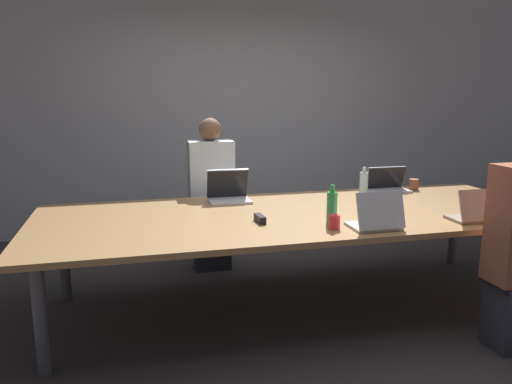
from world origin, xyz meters
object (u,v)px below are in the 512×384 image
object	(u,v)px
cup_near_right	(502,210)
laptop_near_midright	(377,218)
laptop_far_right	(387,184)
person_far_midleft	(211,197)
cup_far_right	(414,184)
bottle_far_right	(364,183)
laptop_near_right	(478,212)
bottle_near_right	(500,199)
bottle_near_midright	(332,208)
laptop_far_midleft	(229,192)
stapler	(260,219)
cup_near_midright	(334,222)

from	to	relation	value
cup_near_right	laptop_near_midright	bearing A→B (deg)	-174.92
laptop_far_right	laptop_near_midright	size ratio (longest dim) A/B	1.13
person_far_midleft	laptop_near_midright	bearing A→B (deg)	-61.44
cup_far_right	bottle_far_right	distance (m)	0.57
laptop_near_right	person_far_midleft	bearing A→B (deg)	-43.28
cup_far_right	laptop_near_midright	xyz separation A→B (m)	(-0.95, -1.12, 0.02)
cup_far_right	bottle_far_right	size ratio (longest dim) A/B	0.40
bottle_far_right	laptop_near_right	bearing A→B (deg)	-68.87
cup_far_right	bottle_near_right	bearing A→B (deg)	-82.78
bottle_near_midright	bottle_far_right	bearing A→B (deg)	52.36
laptop_far_midleft	bottle_near_midright	xyz separation A→B (m)	(0.53, -0.90, 0.04)
bottle_near_midright	laptop_far_right	bearing A→B (deg)	45.51
person_far_midleft	cup_near_right	distance (m)	2.38
bottle_near_midright	cup_near_right	bearing A→B (deg)	-3.70
cup_near_right	stapler	bearing A→B (deg)	171.26
laptop_far_midleft	bottle_near_midright	distance (m)	1.04
person_far_midleft	bottle_near_right	size ratio (longest dim) A/B	5.56
stapler	laptop_near_midright	bearing A→B (deg)	-30.51
cup_near_right	cup_near_midright	world-z (taller)	cup_near_right
laptop_near_right	bottle_far_right	bearing A→B (deg)	-68.87
laptop_near_midright	stapler	distance (m)	0.78
cup_near_midright	person_far_midleft	bearing A→B (deg)	111.36
bottle_near_midright	stapler	size ratio (longest dim) A/B	1.80
laptop_near_right	cup_near_midright	distance (m)	1.05
laptop_near_midright	cup_near_midright	world-z (taller)	laptop_near_midright
person_far_midleft	stapler	size ratio (longest dim) A/B	9.11
laptop_near_midright	cup_near_right	bearing A→B (deg)	-174.92
cup_near_right	bottle_near_midright	world-z (taller)	bottle_near_midright
laptop_far_right	laptop_near_right	world-z (taller)	laptop_near_right
cup_near_right	stapler	distance (m)	1.75
bottle_near_midright	stapler	world-z (taller)	bottle_near_midright
laptop_far_midleft	laptop_near_midright	bearing A→B (deg)	-54.27
bottle_near_midright	bottle_near_right	bearing A→B (deg)	-0.52
laptop_far_right	bottle_near_midright	xyz separation A→B (m)	(-0.93, -0.94, 0.05)
laptop_far_midleft	person_far_midleft	size ratio (longest dim) A/B	0.25
bottle_far_right	bottle_near_right	xyz separation A→B (m)	(0.68, -0.84, 0.00)
cup_far_right	cup_near_right	world-z (taller)	cup_far_right
laptop_near_right	laptop_far_right	bearing A→B (deg)	-85.05
bottle_far_right	laptop_near_midright	bearing A→B (deg)	-111.62
laptop_near_midright	laptop_far_right	bearing A→B (deg)	-121.47
person_far_midleft	cup_near_midright	world-z (taller)	person_far_midleft
bottle_far_right	stapler	xyz separation A→B (m)	(-1.09, -0.65, -0.08)
stapler	cup_far_right	bearing A→B (deg)	21.72
cup_near_right	bottle_near_midright	bearing A→B (deg)	176.30
bottle_near_right	laptop_near_right	bearing A→B (deg)	-153.84
cup_near_right	laptop_near_midright	xyz separation A→B (m)	(-1.04, -0.09, 0.02)
bottle_near_right	person_far_midleft	bearing A→B (deg)	144.22
bottle_far_right	laptop_near_midright	size ratio (longest dim) A/B	0.77
person_far_midleft	laptop_near_midright	world-z (taller)	person_far_midleft
laptop_far_right	bottle_far_right	bearing A→B (deg)	-158.44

